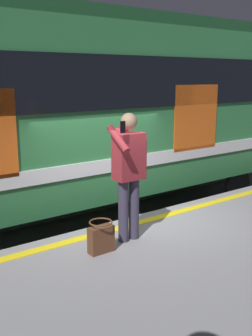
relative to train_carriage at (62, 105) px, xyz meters
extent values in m
plane|color=#4C4742|center=(0.10, 2.28, -2.62)|extent=(26.37, 26.37, 0.00)
cube|color=yellow|center=(0.10, 2.58, -1.65)|extent=(17.23, 0.16, 0.01)
cube|color=slate|center=(0.10, 0.71, -2.54)|extent=(22.86, 0.08, 0.16)
cube|color=slate|center=(0.10, -0.72, -2.54)|extent=(22.86, 0.08, 0.16)
cube|color=#2D723F|center=(0.00, -0.01, -0.10)|extent=(12.36, 3.04, 3.13)
cube|color=#1B4426|center=(0.00, -0.01, 1.58)|extent=(12.11, 2.80, 0.24)
cube|color=black|center=(0.00, 1.53, 0.44)|extent=(11.74, 0.03, 0.90)
cube|color=silver|center=(0.00, 1.53, -0.96)|extent=(11.74, 0.03, 0.24)
cube|color=#D85919|center=(-2.16, 1.53, -0.26)|extent=(1.18, 0.02, 1.29)
cylinder|color=black|center=(-4.02, 1.21, -2.04)|extent=(0.84, 0.12, 0.84)
cylinder|color=black|center=(-4.02, -1.22, -2.04)|extent=(0.84, 0.12, 0.84)
cylinder|color=#383347|center=(0.54, 3.00, -1.23)|extent=(0.14, 0.14, 0.86)
cylinder|color=#383347|center=(0.72, 3.00, -1.23)|extent=(0.14, 0.14, 0.86)
cube|color=maroon|center=(0.63, 3.00, -0.48)|extent=(0.40, 0.24, 0.62)
sphere|color=maroon|center=(0.63, 2.84, -0.19)|extent=(0.20, 0.20, 0.20)
sphere|color=tan|center=(0.63, 3.00, -0.02)|extent=(0.22, 0.22, 0.22)
cylinder|color=maroon|center=(0.38, 3.00, -0.55)|extent=(0.09, 0.09, 0.56)
cylinder|color=maroon|center=(0.86, 3.08, -0.22)|extent=(0.09, 0.42, 0.33)
cube|color=black|center=(0.86, 3.18, -0.06)|extent=(0.07, 0.02, 0.15)
cube|color=#59331E|center=(1.17, 3.12, -1.48)|extent=(0.33, 0.14, 0.35)
torus|color=#59331E|center=(1.17, 3.12, -1.25)|extent=(0.30, 0.30, 0.02)
camera|label=1|loc=(3.80, 7.17, 0.55)|focal=43.32mm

